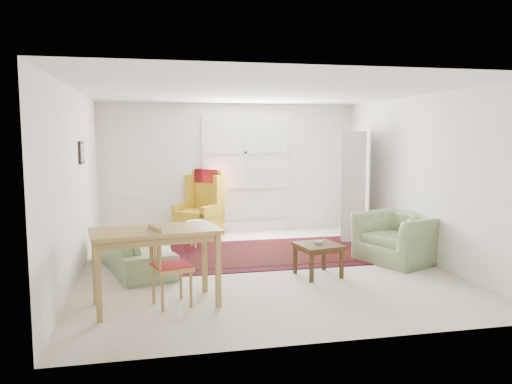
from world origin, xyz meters
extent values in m
cube|color=beige|center=(0.00, 0.00, 0.00)|extent=(5.00, 5.50, 0.01)
cube|color=white|center=(0.00, 0.00, 2.50)|extent=(5.00, 5.50, 0.01)
cube|color=white|center=(0.00, 2.75, 1.25)|extent=(5.00, 0.04, 2.50)
cube|color=white|center=(0.00, -2.75, 1.25)|extent=(5.00, 0.04, 2.50)
cube|color=white|center=(-2.50, 0.00, 1.25)|extent=(0.04, 5.50, 2.50)
cube|color=white|center=(2.50, 0.00, 1.25)|extent=(0.04, 5.50, 2.50)
cube|color=white|center=(0.30, 2.73, 1.55)|extent=(1.72, 0.06, 1.42)
cube|color=white|center=(0.30, 2.73, 1.55)|extent=(1.60, 0.02, 1.30)
cube|color=silver|center=(0.30, 2.67, 0.09)|extent=(1.60, 0.12, 0.18)
cube|color=black|center=(-2.48, 0.50, 1.65)|extent=(0.03, 0.42, 0.32)
cube|color=tan|center=(-2.46, 0.50, 1.65)|extent=(0.01, 0.34, 0.24)
imported|color=#758D5E|center=(-1.77, 0.19, 0.36)|extent=(1.18, 1.91, 0.72)
imported|color=#758D5E|center=(2.10, -0.17, 0.43)|extent=(1.31, 1.38, 0.86)
camera|label=1|loc=(-1.53, -6.92, 1.91)|focal=35.00mm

